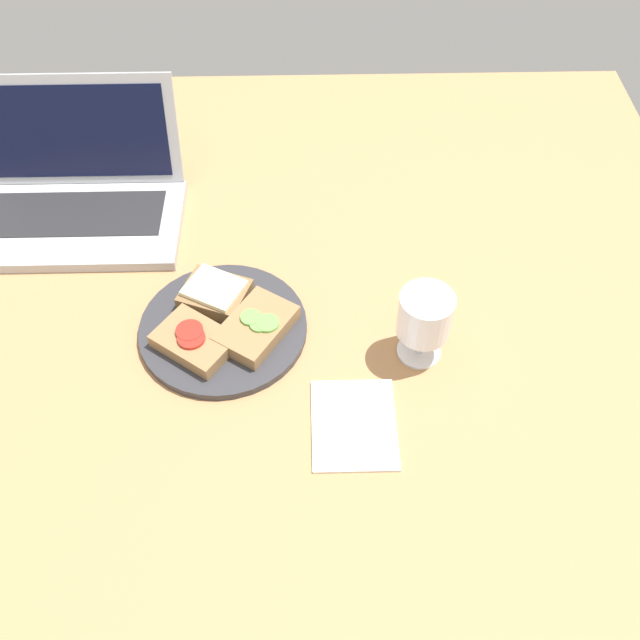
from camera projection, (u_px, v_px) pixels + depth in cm
name	position (u px, v px, depth cm)	size (l,w,h in cm)	color
wooden_table	(287.00, 339.00, 108.13)	(140.00, 140.00, 3.00)	#B27F51
plate	(223.00, 328.00, 106.77)	(25.13, 25.13, 1.30)	#333338
sandwich_with_tomato	(194.00, 340.00, 102.89)	(13.45, 12.68, 2.85)	#937047
sandwich_with_cucumber	(256.00, 327.00, 104.49)	(13.15, 14.30, 2.84)	#937047
sandwich_with_cheese	(215.00, 293.00, 108.35)	(11.76, 10.79, 3.11)	brown
wine_glass	(425.00, 318.00, 98.62)	(7.67, 7.67, 11.97)	white
laptop	(75.00, 196.00, 120.70)	(36.00, 26.06, 20.06)	#ADAFB5
napkin	(354.00, 424.00, 96.71)	(11.49, 14.27, 0.40)	white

